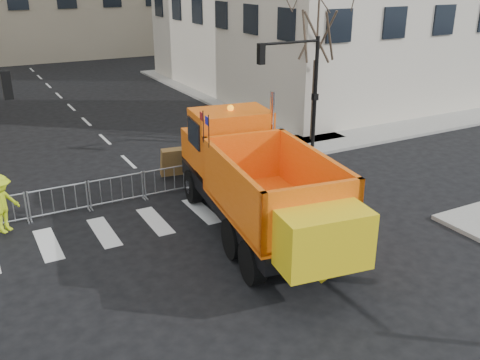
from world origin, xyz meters
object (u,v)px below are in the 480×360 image
cop_c (229,166)px  newspaper_box (253,161)px  cop_a (229,169)px  worker (2,204)px  cop_b (216,167)px  plow_truck (256,179)px

cop_c → newspaper_box: size_ratio=1.68×
cop_a → worker: bearing=-40.5°
newspaper_box → cop_a: bearing=-169.1°
worker → newspaper_box: size_ratio=1.79×
cop_a → cop_b: size_ratio=0.81×
plow_truck → worker: bearing=70.5°
plow_truck → newspaper_box: size_ratio=10.51×
newspaper_box → plow_truck: bearing=-131.1°
cop_a → worker: 8.38m
cop_a → newspaper_box: 1.56m
cop_c → cop_b: bearing=-38.8°
cop_b → newspaper_box: bearing=-170.4°
cop_a → cop_c: size_ratio=0.88×
cop_c → newspaper_box: bearing=164.0°
newspaper_box → cop_b: bearing=-175.4°
plow_truck → cop_c: (1.07, 4.01, -1.02)m
cop_c → worker: 8.35m
cop_b → newspaper_box: (2.02, 0.61, -0.30)m
cop_a → cop_c: cop_c is taller
plow_truck → cop_a: plow_truck is taller
plow_truck → newspaper_box: plow_truck is taller
plow_truck → cop_c: size_ratio=6.26×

